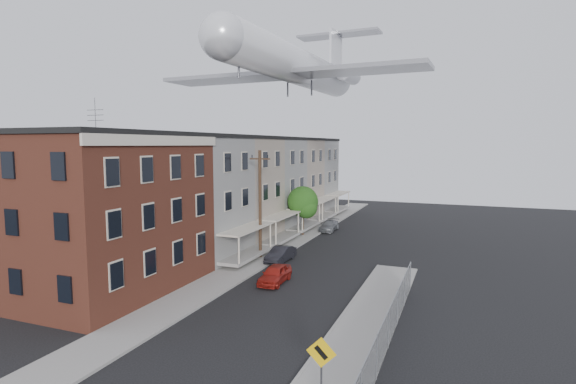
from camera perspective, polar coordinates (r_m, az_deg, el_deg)
name	(u,v)px	position (r m, az deg, el deg)	size (l,w,h in m)	color
ground	(201,371)	(20.61, -11.04, -21.37)	(120.00, 120.00, 0.00)	black
sidewalk_left	(288,243)	(43.33, -0.03, -6.49)	(3.00, 62.00, 0.12)	gray
sidewalk_right	(361,334)	(23.76, 9.23, -17.33)	(3.00, 26.00, 0.12)	gray
curb_left	(302,244)	(42.83, 1.79, -6.63)	(0.15, 62.00, 0.14)	gray
curb_right	(333,329)	(24.07, 5.70, -16.93)	(0.15, 26.00, 0.14)	gray
corner_building	(99,211)	(31.64, -22.86, -2.23)	(10.31, 12.30, 12.15)	#3C1B13
row_house_a	(184,196)	(38.93, -13.03, -0.50)	(11.98, 7.00, 10.30)	slate
row_house_b	(225,189)	(44.84, -7.97, 0.44)	(11.98, 7.00, 10.30)	#72675A
row_house_c	(256,183)	(51.02, -4.11, 1.15)	(11.98, 7.00, 10.30)	slate
row_house_d	(279,179)	(57.40, -1.10, 1.70)	(11.98, 7.00, 10.30)	#72675A
row_house_e	(298,175)	(63.90, 1.31, 2.14)	(11.98, 7.00, 10.30)	slate
chainlink_fence	(388,328)	(22.25, 12.64, -16.45)	(0.06, 18.06, 1.90)	gray
warning_sign	(321,362)	(16.79, 4.24, -20.76)	(1.10, 0.11, 2.80)	#515156
utility_pole	(260,203)	(37.13, -3.57, -1.38)	(1.80, 0.26, 9.00)	black
street_tree	(304,203)	(46.29, 2.01, -1.43)	(3.22, 3.20, 5.20)	black
car_near	(275,274)	(31.23, -1.67, -10.39)	(1.47, 3.65, 1.24)	maroon
car_mid	(281,254)	(36.69, -0.96, -7.91)	(1.30, 3.71, 1.22)	black
car_far	(329,226)	(49.71, 5.25, -4.30)	(1.59, 3.92, 1.14)	slate
airplane	(298,66)	(43.27, 1.27, 15.66)	(24.60, 28.08, 8.14)	silver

